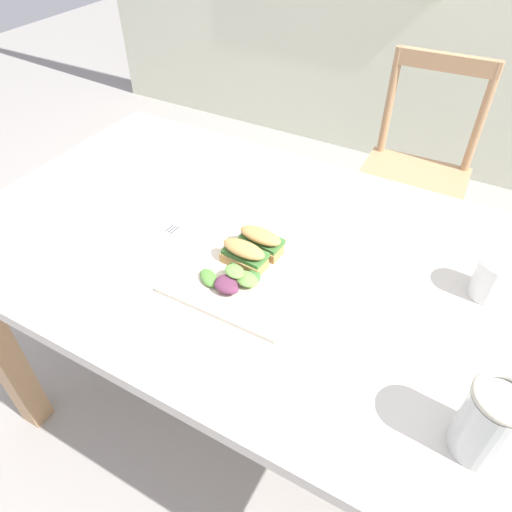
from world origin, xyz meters
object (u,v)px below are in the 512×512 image
Objects in this scene: sandwich_half_back at (260,241)px; fork_on_napkin at (155,243)px; dining_table at (259,284)px; cup_extra_side at (493,279)px; plate_lunch at (247,272)px; chair_wooden_far at (413,176)px; sandwich_half_front at (244,254)px; mason_jar_iced_tea at (488,424)px.

sandwich_half_back is 0.55× the size of fork_on_napkin.
dining_table is 0.51m from cup_extra_side.
dining_table is 0.15m from plate_lunch.
chair_wooden_far is 8.44× the size of sandwich_half_front.
cup_extra_side reaches higher than plate_lunch.
mason_jar_iced_tea is (0.51, -0.24, 0.18)m from dining_table.
plate_lunch is 0.23m from fork_on_napkin.
sandwich_half_front is at bearing -98.97° from sandwich_half_back.
plate_lunch is 0.08m from sandwich_half_back.
sandwich_half_front is at bearing 161.38° from mason_jar_iced_tea.
chair_wooden_far reaches higher than sandwich_half_front.
fork_on_napkin is at bearing -108.74° from chair_wooden_far.
dining_table is 0.27m from fork_on_napkin.
plate_lunch is 2.68× the size of sandwich_half_front.
plate_lunch is at bearing -97.27° from chair_wooden_far.
sandwich_half_front is 1.00× the size of sandwich_half_back.
sandwich_half_front and sandwich_half_back have the same top height.
dining_table is 0.60m from mason_jar_iced_tea.
cup_extra_side is at bearing 96.54° from mason_jar_iced_tea.
sandwich_half_back is 0.24m from fork_on_napkin.
dining_table is 13.75× the size of sandwich_half_back.
mason_jar_iced_tea is at bearing -73.46° from chair_wooden_far.
sandwich_half_back is 0.55m from mason_jar_iced_tea.
chair_wooden_far is 8.44× the size of sandwich_half_back.
plate_lunch is 1.97× the size of mason_jar_iced_tea.
mason_jar_iced_tea is 1.57× the size of cup_extra_side.
plate_lunch is at bearing -77.63° from dining_table.
dining_table is at bearing 154.55° from mason_jar_iced_tea.
sandwich_half_back is at bearing -165.91° from cup_extra_side.
mason_jar_iced_tea reaches higher than sandwich_half_back.
fork_on_napkin is (-0.22, -0.09, -0.03)m from sandwich_half_back.
mason_jar_iced_tea is at bearing -10.65° from fork_on_napkin.
mason_jar_iced_tea is (0.51, -0.17, 0.02)m from sandwich_half_front.
fork_on_napkin is (-0.22, -0.04, -0.03)m from sandwich_half_front.
cup_extra_side is at bearing 14.09° from sandwich_half_back.
sandwich_half_front is 0.55× the size of fork_on_napkin.
fork_on_napkin is (-0.23, -0.02, 0.00)m from plate_lunch.
sandwich_half_back is 0.48m from cup_extra_side.
cup_extra_side is (0.48, 0.10, 0.16)m from dining_table.
mason_jar_iced_tea is at bearing -24.41° from sandwich_half_back.
cup_extra_side is (0.69, 0.21, 0.04)m from fork_on_napkin.
mason_jar_iced_tea reaches higher than chair_wooden_far.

